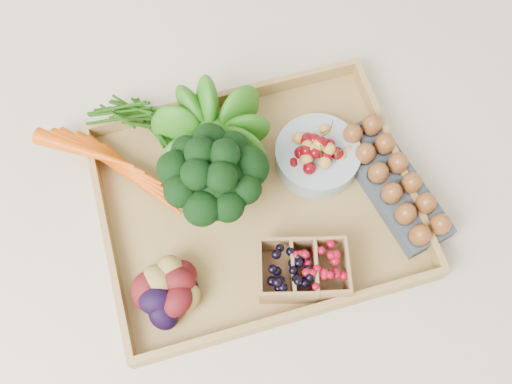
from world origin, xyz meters
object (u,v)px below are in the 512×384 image
object	(u,v)px
tray	(256,203)
broccoli	(215,189)
cherry_bowl	(317,156)
egg_carton	(392,184)

from	to	relation	value
tray	broccoli	size ratio (longest dim) A/B	3.08
cherry_bowl	broccoli	bearing A→B (deg)	-170.35
broccoli	egg_carton	size ratio (longest dim) A/B	0.68
cherry_bowl	egg_carton	world-z (taller)	cherry_bowl
tray	cherry_bowl	distance (m)	0.14
cherry_bowl	egg_carton	size ratio (longest dim) A/B	0.60
cherry_bowl	egg_carton	bearing A→B (deg)	-38.38
broccoli	cherry_bowl	size ratio (longest dim) A/B	1.13
tray	broccoli	bearing A→B (deg)	168.26
tray	cherry_bowl	world-z (taller)	cherry_bowl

